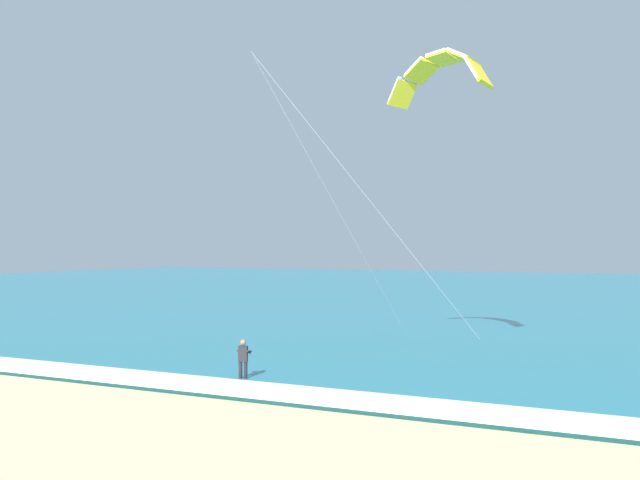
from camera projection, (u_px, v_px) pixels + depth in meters
name	position (u px, v px, depth m)	size (l,w,h in m)	color
sea	(569.00, 294.00, 76.11)	(200.00, 120.00, 0.20)	teal
surf_foam	(368.00, 401.00, 22.88)	(200.00, 2.50, 0.04)	white
surfboard	(243.00, 383.00, 26.92)	(0.86, 1.47, 0.09)	#E04C38
kitesurfer	(243.00, 359.00, 26.94)	(0.63, 0.62, 1.69)	#232328
kite_primary	(439.00, 72.00, 32.95)	(7.80, 10.52, 13.19)	yellow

